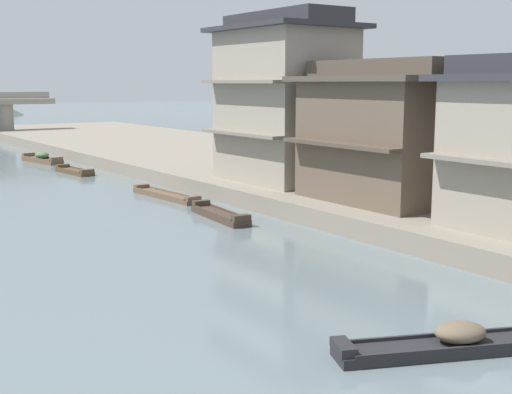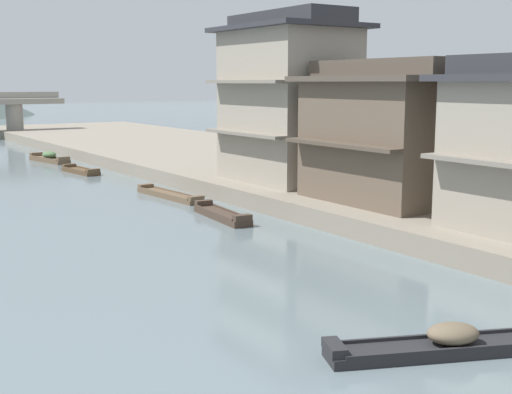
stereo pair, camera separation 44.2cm
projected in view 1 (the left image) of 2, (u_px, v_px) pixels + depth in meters
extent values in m
cube|color=gray|center=(331.00, 176.00, 40.88)|extent=(18.00, 110.00, 0.83)
cube|color=#423328|center=(220.00, 216.00, 30.27)|extent=(1.28, 4.41, 0.28)
cube|color=#423328|center=(201.00, 203.00, 31.97)|extent=(0.82, 0.43, 0.25)
cube|color=#423328|center=(241.00, 218.00, 28.48)|extent=(0.82, 0.43, 0.25)
cube|color=#423328|center=(212.00, 213.00, 30.05)|extent=(0.44, 3.83, 0.08)
cube|color=#423328|center=(228.00, 211.00, 30.43)|extent=(0.44, 3.83, 0.08)
cube|color=brown|center=(75.00, 172.00, 45.34)|extent=(1.42, 3.96, 0.24)
cube|color=brown|center=(63.00, 166.00, 46.64)|extent=(0.92, 0.46, 0.21)
cube|color=brown|center=(87.00, 171.00, 43.97)|extent=(0.92, 0.46, 0.21)
cube|color=brown|center=(68.00, 170.00, 45.02)|extent=(0.46, 3.36, 0.08)
cube|color=brown|center=(81.00, 169.00, 45.61)|extent=(0.46, 3.36, 0.08)
cube|color=brown|center=(166.00, 196.00, 35.76)|extent=(1.33, 5.48, 0.22)
cube|color=brown|center=(141.00, 186.00, 37.70)|extent=(0.84, 0.42, 0.20)
cube|color=brown|center=(193.00, 198.00, 33.76)|extent=(0.84, 0.42, 0.20)
cube|color=brown|center=(159.00, 194.00, 35.49)|extent=(0.47, 4.92, 0.08)
cube|color=brown|center=(172.00, 192.00, 35.99)|extent=(0.47, 4.92, 0.08)
cube|color=brown|center=(42.00, 160.00, 51.67)|extent=(1.89, 4.77, 0.30)
cube|color=brown|center=(29.00, 155.00, 53.15)|extent=(1.00, 0.53, 0.27)
cube|color=brown|center=(56.00, 159.00, 50.10)|extent=(1.00, 0.53, 0.27)
cube|color=brown|center=(36.00, 158.00, 51.30)|extent=(0.84, 4.10, 0.08)
cube|color=brown|center=(48.00, 157.00, 51.98)|extent=(0.84, 4.10, 0.08)
ellipsoid|color=#4C6B42|center=(42.00, 155.00, 51.60)|extent=(1.18, 1.48, 0.52)
cube|color=#232326|center=(459.00, 347.00, 15.31)|extent=(5.71, 3.10, 0.23)
cube|color=#232326|center=(343.00, 347.00, 14.73)|extent=(0.66, 0.93, 0.21)
cube|color=#232326|center=(470.00, 348.00, 14.86)|extent=(4.92, 2.10, 0.08)
cube|color=#232326|center=(451.00, 334.00, 15.70)|extent=(4.92, 2.10, 0.08)
ellipsoid|color=brown|center=(460.00, 332.00, 15.25)|extent=(1.43, 1.25, 0.47)
cube|color=gray|center=(511.00, 164.00, 21.57)|extent=(0.70, 6.93, 0.16)
cube|color=brown|center=(384.00, 142.00, 29.85)|extent=(4.64, 6.68, 5.20)
cube|color=#4D4135|center=(337.00, 145.00, 28.37)|extent=(0.70, 6.68, 0.16)
cube|color=#4C4238|center=(386.00, 79.00, 29.40)|extent=(5.54, 7.58, 0.24)
cube|color=#4C4238|center=(386.00, 68.00, 29.32)|extent=(2.79, 7.58, 0.70)
cube|color=gray|center=(284.00, 107.00, 35.78)|extent=(4.83, 6.61, 7.80)
cube|color=gray|center=(240.00, 134.00, 34.47)|extent=(0.70, 6.61, 0.16)
cube|color=gray|center=(240.00, 82.00, 34.03)|extent=(0.70, 6.61, 0.16)
cube|color=#2D2D33|center=(285.00, 28.00, 35.12)|extent=(5.73, 7.51, 0.24)
cube|color=#2D2D33|center=(285.00, 19.00, 35.04)|extent=(2.90, 7.51, 0.70)
cylinder|color=gray|center=(5.00, 121.00, 74.29)|extent=(1.80, 1.80, 3.64)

